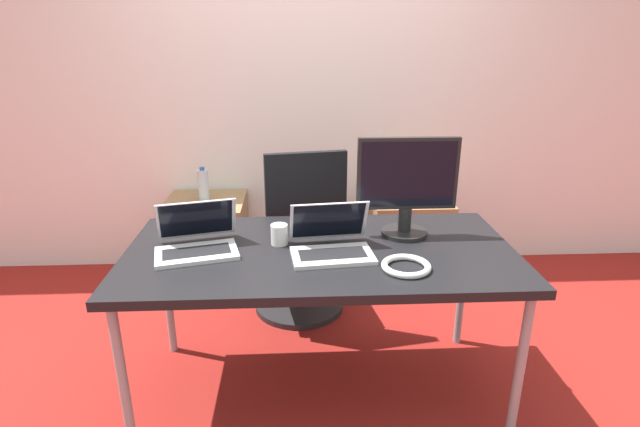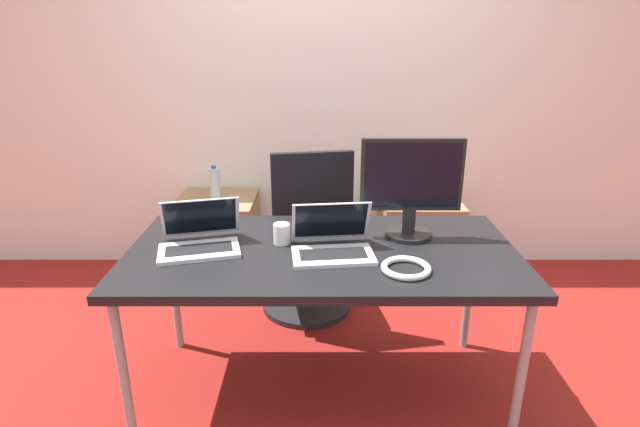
{
  "view_description": "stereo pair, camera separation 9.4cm",
  "coord_description": "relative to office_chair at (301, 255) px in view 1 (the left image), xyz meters",
  "views": [
    {
      "loc": [
        -0.1,
        -2.01,
        1.64
      ],
      "look_at": [
        0.0,
        0.04,
        0.9
      ],
      "focal_mm": 28.0,
      "sensor_mm": 36.0,
      "label": 1
    },
    {
      "loc": [
        -0.01,
        -2.01,
        1.64
      ],
      "look_at": [
        0.0,
        0.04,
        0.9
      ],
      "focal_mm": 28.0,
      "sensor_mm": 36.0,
      "label": 2
    }
  ],
  "objects": [
    {
      "name": "ground_plane",
      "position": [
        0.08,
        -0.72,
        -0.4
      ],
      "size": [
        14.0,
        14.0,
        0.0
      ],
      "primitive_type": "plane",
      "color": "maroon"
    },
    {
      "name": "wall_back",
      "position": [
        0.08,
        0.79,
        0.9
      ],
      "size": [
        10.0,
        0.05,
        2.6
      ],
      "color": "white",
      "rests_on": "ground_plane"
    },
    {
      "name": "desk",
      "position": [
        0.08,
        -0.72,
        0.31
      ],
      "size": [
        1.7,
        0.85,
        0.75
      ],
      "color": "black",
      "rests_on": "ground_plane"
    },
    {
      "name": "office_chair",
      "position": [
        0.0,
        0.0,
        0.0
      ],
      "size": [
        0.56,
        0.59,
        1.06
      ],
      "color": "#232326",
      "rests_on": "ground_plane"
    },
    {
      "name": "cabinet_left",
      "position": [
        -0.64,
        0.5,
        -0.1
      ],
      "size": [
        0.53,
        0.52,
        0.58
      ],
      "color": "#99754C",
      "rests_on": "ground_plane"
    },
    {
      "name": "cabinet_right",
      "position": [
        0.76,
        0.5,
        -0.1
      ],
      "size": [
        0.53,
        0.52,
        0.58
      ],
      "color": "#99754C",
      "rests_on": "ground_plane"
    },
    {
      "name": "water_bottle",
      "position": [
        -0.64,
        0.5,
        0.3
      ],
      "size": [
        0.07,
        0.07,
        0.23
      ],
      "color": "silver",
      "rests_on": "cabinet_left"
    },
    {
      "name": "laptop_left",
      "position": [
        0.12,
        -0.77,
        0.4
      ],
      "size": [
        0.36,
        0.33,
        0.21
      ],
      "color": "silver",
      "rests_on": "desk"
    },
    {
      "name": "laptop_right",
      "position": [
        -0.46,
        -0.72,
        0.4
      ],
      "size": [
        0.38,
        0.37,
        0.21
      ],
      "color": "silver",
      "rests_on": "desk"
    },
    {
      "name": "monitor",
      "position": [
        0.48,
        -0.58,
        0.6
      ],
      "size": [
        0.46,
        0.22,
        0.46
      ],
      "color": "black",
      "rests_on": "desk"
    },
    {
      "name": "coffee_cup_white",
      "position": [
        -0.1,
        -0.66,
        0.4
      ],
      "size": [
        0.08,
        0.08,
        0.09
      ],
      "color": "white",
      "rests_on": "desk"
    },
    {
      "name": "coffee_cup_brown",
      "position": [
        0.03,
        -0.49,
        0.41
      ],
      "size": [
        0.09,
        0.09,
        0.1
      ],
      "color": "brown",
      "rests_on": "desk"
    },
    {
      "name": "cable_coil",
      "position": [
        0.41,
        -0.94,
        0.37
      ],
      "size": [
        0.2,
        0.2,
        0.03
      ],
      "color": "white",
      "rests_on": "desk"
    }
  ]
}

